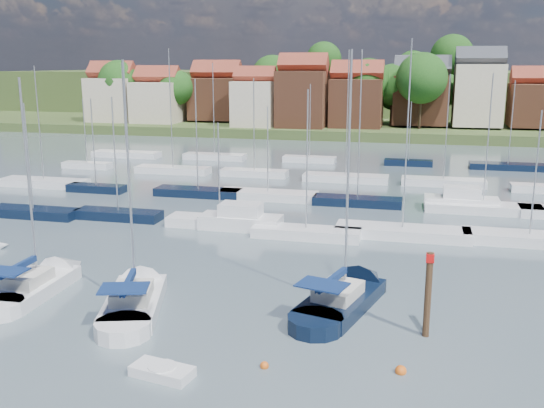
# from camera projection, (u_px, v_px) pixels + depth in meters

# --- Properties ---
(ground) EXTENTS (260.00, 260.00, 0.00)m
(ground) POSITION_uv_depth(u_px,v_px,m) (335.00, 187.00, 69.69)
(ground) COLOR #43505B
(ground) RESTS_ON ground
(sailboat_left) EXTENTS (3.08, 10.49, 14.19)m
(sailboat_left) POSITION_uv_depth(u_px,v_px,m) (44.00, 282.00, 38.23)
(sailboat_left) COLOR silver
(sailboat_left) RESTS_ON ground
(sailboat_centre) EXTENTS (6.15, 11.59, 15.26)m
(sailboat_centre) POSITION_uv_depth(u_px,v_px,m) (138.00, 295.00, 36.09)
(sailboat_centre) COLOR silver
(sailboat_centre) RESTS_ON ground
(sailboat_navy) EXTENTS (5.85, 11.82, 15.84)m
(sailboat_navy) POSITION_uv_depth(u_px,v_px,m) (350.00, 294.00, 36.22)
(sailboat_navy) COLOR black
(sailboat_navy) RESTS_ON ground
(tender) EXTENTS (3.03, 1.81, 0.61)m
(tender) POSITION_uv_depth(u_px,v_px,m) (162.00, 371.00, 27.36)
(tender) COLOR silver
(tender) RESTS_ON ground
(timber_piling) EXTENTS (0.40, 0.40, 6.79)m
(timber_piling) POSITION_uv_depth(u_px,v_px,m) (427.00, 311.00, 31.17)
(timber_piling) COLOR #4C331E
(timber_piling) RESTS_ON ground
(buoy_c) EXTENTS (0.42, 0.42, 0.42)m
(buoy_c) POSITION_uv_depth(u_px,v_px,m) (121.00, 326.00, 32.62)
(buoy_c) COLOR #D85914
(buoy_c) RESTS_ON ground
(buoy_d) EXTENTS (0.41, 0.41, 0.41)m
(buoy_d) POSITION_uv_depth(u_px,v_px,m) (264.00, 368.00, 28.19)
(buoy_d) COLOR #D85914
(buoy_d) RESTS_ON ground
(buoy_e) EXTENTS (0.46, 0.46, 0.46)m
(buoy_e) POSITION_uv_depth(u_px,v_px,m) (352.00, 294.00, 37.22)
(buoy_e) COLOR #D85914
(buoy_e) RESTS_ON ground
(buoy_f) EXTENTS (0.53, 0.53, 0.53)m
(buoy_f) POSITION_uv_depth(u_px,v_px,m) (401.00, 373.00, 27.71)
(buoy_f) COLOR #D85914
(buoy_f) RESTS_ON ground
(marina_field) EXTENTS (79.62, 41.41, 15.93)m
(marina_field) POSITION_uv_depth(u_px,v_px,m) (346.00, 193.00, 64.56)
(marina_field) COLOR silver
(marina_field) RESTS_ON ground
(far_shore_town) EXTENTS (212.46, 90.00, 22.27)m
(far_shore_town) POSITION_uv_depth(u_px,v_px,m) (393.00, 101.00, 155.87)
(far_shore_town) COLOR #3F4F27
(far_shore_town) RESTS_ON ground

